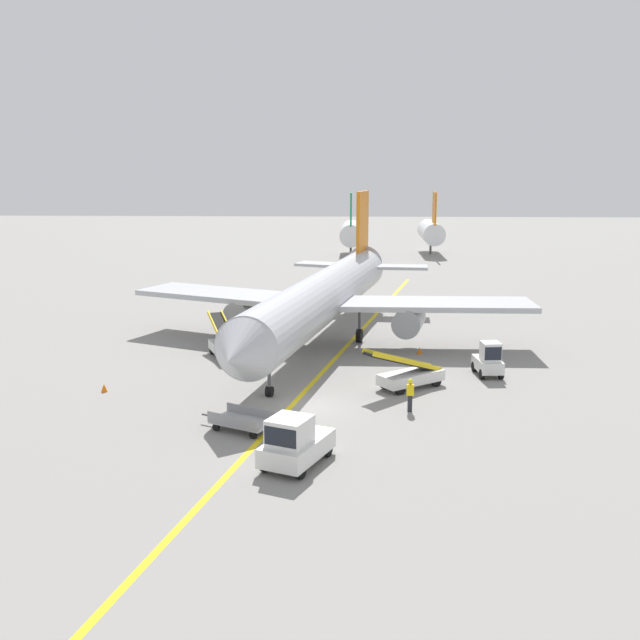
# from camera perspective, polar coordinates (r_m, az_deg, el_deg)

# --- Properties ---
(ground_plane) EXTENTS (300.00, 300.00, 0.00)m
(ground_plane) POSITION_cam_1_polar(r_m,az_deg,el_deg) (38.12, -0.88, -6.68)
(ground_plane) COLOR gray
(taxi_line_yellow) EXTENTS (16.60, 78.38, 0.01)m
(taxi_line_yellow) POSITION_cam_1_polar(r_m,az_deg,el_deg) (42.88, -0.29, -4.58)
(taxi_line_yellow) COLOR yellow
(taxi_line_yellow) RESTS_ON ground
(airliner) EXTENTS (28.01, 35.11, 10.10)m
(airliner) POSITION_cam_1_polar(r_m,az_deg,el_deg) (50.24, 0.31, 1.84)
(airliner) COLOR #B2B5BA
(airliner) RESTS_ON ground
(pushback_tug) EXTENTS (3.15, 4.06, 2.20)m
(pushback_tug) POSITION_cam_1_polar(r_m,az_deg,el_deg) (30.54, -1.98, -9.47)
(pushback_tug) COLOR silver
(pushback_tug) RESTS_ON ground
(baggage_tug_near_wing) EXTENTS (1.57, 2.53, 2.10)m
(baggage_tug_near_wing) POSITION_cam_1_polar(r_m,az_deg,el_deg) (44.39, 12.91, -3.07)
(baggage_tug_near_wing) COLOR silver
(baggage_tug_near_wing) RESTS_ON ground
(belt_loader_forward_hold) EXTENTS (3.13, 5.09, 2.59)m
(belt_loader_forward_hold) POSITION_cam_1_polar(r_m,az_deg,el_deg) (47.83, -7.32, -1.99)
(belt_loader_forward_hold) COLOR silver
(belt_loader_forward_hold) RESTS_ON ground
(belt_loader_aft_hold) EXTENTS (4.75, 4.01, 2.59)m
(belt_loader_aft_hold) POSITION_cam_1_polar(r_m,az_deg,el_deg) (41.23, 6.92, -4.21)
(belt_loader_aft_hold) COLOR silver
(belt_loader_aft_hold) RESTS_ON ground
(baggage_cart_loaded) EXTENTS (3.71, 2.66, 0.94)m
(baggage_cart_loaded) POSITION_cam_1_polar(r_m,az_deg,el_deg) (34.74, -6.08, -7.79)
(baggage_cart_loaded) COLOR #A5A5A8
(baggage_cart_loaded) RESTS_ON ground
(ground_crew_marshaller) EXTENTS (0.36, 0.24, 1.70)m
(ground_crew_marshaller) POSITION_cam_1_polar(r_m,az_deg,el_deg) (37.32, 6.99, -5.71)
(ground_crew_marshaller) COLOR #26262D
(ground_crew_marshaller) RESTS_ON ground
(safety_cone_nose_left) EXTENTS (0.36, 0.36, 0.44)m
(safety_cone_nose_left) POSITION_cam_1_polar(r_m,az_deg,el_deg) (48.96, 7.70, -2.36)
(safety_cone_nose_left) COLOR orange
(safety_cone_nose_left) RESTS_ON ground
(safety_cone_nose_right) EXTENTS (0.36, 0.36, 0.44)m
(safety_cone_nose_right) POSITION_cam_1_polar(r_m,az_deg,el_deg) (51.93, -3.31, -1.46)
(safety_cone_nose_right) COLOR orange
(safety_cone_nose_right) RESTS_ON ground
(safety_cone_wingtip_left) EXTENTS (0.36, 0.36, 0.44)m
(safety_cone_wingtip_left) POSITION_cam_1_polar(r_m,az_deg,el_deg) (42.10, -16.36, -5.07)
(safety_cone_wingtip_left) COLOR orange
(safety_cone_wingtip_left) RESTS_ON ground
(distant_aircraft_far_left) EXTENTS (3.00, 10.10, 8.80)m
(distant_aircraft_far_left) POSITION_cam_1_polar(r_m,az_deg,el_deg) (102.99, 2.40, 6.79)
(distant_aircraft_far_left) COLOR silver
(distant_aircraft_far_left) RESTS_ON ground
(distant_aircraft_mid_left) EXTENTS (3.00, 10.10, 8.80)m
(distant_aircraft_mid_left) POSITION_cam_1_polar(r_m,az_deg,el_deg) (105.83, 8.59, 6.80)
(distant_aircraft_mid_left) COLOR silver
(distant_aircraft_mid_left) RESTS_ON ground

